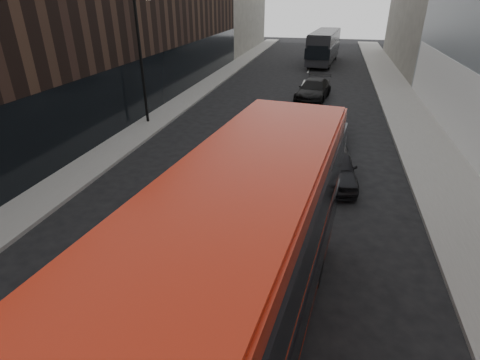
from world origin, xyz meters
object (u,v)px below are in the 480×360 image
Objects in this scene: street_lamp at (141,52)px; car_c at (314,90)px; grey_bus at (324,46)px; car_a at (335,166)px; red_bus at (229,290)px; car_b at (330,125)px.

street_lamp reaches higher than car_c.
car_a is (1.67, -30.30, -1.15)m from grey_bus.
grey_bus reaches higher than car_c.
car_a is at bearing 85.76° from red_bus.
car_a is 0.82× the size of car_c.
street_lamp reaches higher than car_b.
red_bus reaches higher than car_a.
street_lamp is 26.72m from grey_bus.
street_lamp is 1.68× the size of car_a.
street_lamp reaches higher than car_a.
car_c reaches higher than car_b.
red_bus is at bearing -98.23° from car_b.
car_c is (-0.04, -16.66, -1.12)m from grey_bus.
grey_bus is 24.96m from car_b.
red_bus is at bearing -105.97° from car_a.
grey_bus is at bearing 69.26° from street_lamp.
red_bus reaches higher than car_c.
red_bus is 2.73× the size of car_a.
grey_bus is 2.14× the size of car_c.
grey_bus is 2.46× the size of car_b.
grey_bus is at bearing 97.76° from car_c.
street_lamp is at bearing 177.56° from car_b.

